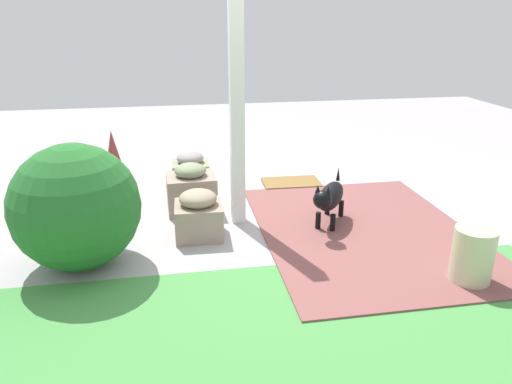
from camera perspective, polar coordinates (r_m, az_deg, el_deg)
ground_plane at (r=4.65m, az=-0.37°, el=-2.73°), size 12.00×12.00×0.00m
brick_path at (r=4.40m, az=12.69°, el=-4.54°), size 1.80×2.40×0.02m
porch_pillar at (r=4.23m, az=-2.26°, el=9.80°), size 0.12×0.12×2.10m
stone_planter_nearest at (r=5.30m, az=-7.66°, el=2.29°), size 0.40×0.36×0.42m
stone_planter_near at (r=4.73m, az=-7.60°, el=0.29°), size 0.48×0.41×0.48m
stone_planter_mid at (r=4.18m, az=-6.75°, el=-2.68°), size 0.41×0.40×0.42m
round_shrub at (r=3.82m, az=-20.39°, el=-1.67°), size 0.95×0.95×0.95m
terracotta_pot_spiky at (r=5.27m, az=-16.30°, el=3.08°), size 0.21×0.21×0.70m
terracotta_pot_tall at (r=4.64m, az=-16.50°, el=-0.83°), size 0.20×0.20×0.60m
dog at (r=4.37m, az=8.65°, el=-0.61°), size 0.48×0.65×0.48m
ceramic_urn at (r=3.79m, az=24.07°, el=-6.84°), size 0.29×0.29×0.41m
doormat at (r=5.50m, az=4.15°, el=1.10°), size 0.65×0.40×0.03m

